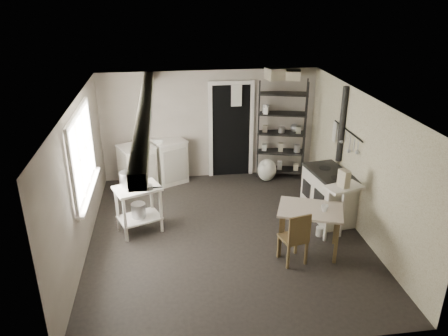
{
  "coord_description": "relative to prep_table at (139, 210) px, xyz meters",
  "views": [
    {
      "loc": [
        -0.9,
        -6.25,
        3.92
      ],
      "look_at": [
        0.0,
        0.3,
        1.1
      ],
      "focal_mm": 35.0,
      "sensor_mm": 36.0,
      "label": 1
    }
  ],
  "objects": [
    {
      "name": "storage_box_b",
      "position": [
        3.1,
        1.9,
        1.59
      ],
      "size": [
        0.36,
        0.34,
        0.19
      ],
      "primitive_type": "cube",
      "rotation": [
        0.0,
        0.0,
        -0.3
      ],
      "color": "#BFB699",
      "rests_on": "shelf_rack"
    },
    {
      "name": "stove",
      "position": [
        3.34,
        0.08,
        0.04
      ],
      "size": [
        0.74,
        1.16,
        0.86
      ],
      "primitive_type": null,
      "rotation": [
        0.0,
        0.0,
        0.13
      ],
      "color": "silver",
      "rests_on": "ground"
    },
    {
      "name": "storage_box_a",
      "position": [
        2.74,
        1.98,
        1.61
      ],
      "size": [
        0.41,
        0.38,
        0.23
      ],
      "primitive_type": "cube",
      "rotation": [
        0.0,
        0.0,
        0.27
      ],
      "color": "#BFB699",
      "rests_on": "shelf_rack"
    },
    {
      "name": "bucket",
      "position": [
        -0.01,
        0.01,
        -0.02
      ],
      "size": [
        0.32,
        0.32,
        0.26
      ],
      "primitive_type": "cylinder",
      "rotation": [
        0.0,
        0.0,
        -0.43
      ],
      "color": "#B3B3B5",
      "rests_on": "prep_table"
    },
    {
      "name": "wallpaper_panel",
      "position": [
        3.68,
        -0.33,
        0.75
      ],
      "size": [
        0.01,
        5.0,
        2.3
      ],
      "primitive_type": null,
      "color": "beige",
      "rests_on": "wall_right"
    },
    {
      "name": "shelf_rack",
      "position": [
        2.94,
        1.96,
        0.55
      ],
      "size": [
        1.07,
        0.64,
        2.11
      ],
      "primitive_type": null,
      "rotation": [
        0.0,
        0.0,
        -0.27
      ],
      "color": "black",
      "rests_on": "ground"
    },
    {
      "name": "oats_box",
      "position": [
        3.25,
        -0.66,
        0.61
      ],
      "size": [
        0.16,
        0.21,
        0.28
      ],
      "primitive_type": "cube",
      "rotation": [
        0.0,
        0.0,
        0.28
      ],
      "color": "#BFB699",
      "rests_on": "side_ledge"
    },
    {
      "name": "wall_front",
      "position": [
        1.44,
        -2.83,
        0.75
      ],
      "size": [
        4.5,
        0.02,
        2.3
      ],
      "primitive_type": "cube",
      "color": "#A2988A",
      "rests_on": "ground"
    },
    {
      "name": "counter_cup",
      "position": [
        -0.08,
        1.79,
        0.57
      ],
      "size": [
        0.15,
        0.15,
        0.1
      ],
      "primitive_type": "imported",
      "rotation": [
        0.0,
        0.0,
        -0.22
      ],
      "color": "white",
      "rests_on": "base_cabinets"
    },
    {
      "name": "base_cabinets",
      "position": [
        0.22,
        1.85,
        0.06
      ],
      "size": [
        1.53,
        1.14,
        0.93
      ],
      "primitive_type": null,
      "rotation": [
        0.0,
        0.0,
        0.44
      ],
      "color": "silver",
      "rests_on": "ground"
    },
    {
      "name": "ceiling_beam",
      "position": [
        0.24,
        -0.33,
        1.8
      ],
      "size": [
        0.18,
        5.0,
        0.18
      ],
      "primitive_type": null,
      "color": "silver",
      "rests_on": "ceiling"
    },
    {
      "name": "shelf_jar",
      "position": [
        2.58,
        1.95,
        0.97
      ],
      "size": [
        0.12,
        0.12,
        0.2
      ],
      "primitive_type": "imported",
      "rotation": [
        0.0,
        0.0,
        -0.42
      ],
      "color": "white",
      "rests_on": "shelf_rack"
    },
    {
      "name": "prep_table",
      "position": [
        0.0,
        0.0,
        0.0
      ],
      "size": [
        0.86,
        0.75,
        0.82
      ],
      "primitive_type": null,
      "rotation": [
        0.0,
        0.0,
        0.39
      ],
      "color": "silver",
      "rests_on": "ground"
    },
    {
      "name": "wall_left",
      "position": [
        -0.81,
        -0.33,
        0.75
      ],
      "size": [
        0.02,
        5.0,
        2.3
      ],
      "primitive_type": "cube",
      "color": "#A2988A",
      "rests_on": "ground"
    },
    {
      "name": "mixing_bowl",
      "position": [
        0.35,
        1.78,
        0.55
      ],
      "size": [
        0.28,
        0.28,
        0.07
      ],
      "primitive_type": "imported",
      "rotation": [
        0.0,
        0.0,
        0.04
      ],
      "color": "white",
      "rests_on": "base_cabinets"
    },
    {
      "name": "wall_back",
      "position": [
        1.44,
        2.17,
        0.75
      ],
      "size": [
        4.5,
        0.02,
        2.3
      ],
      "primitive_type": "cube",
      "color": "#A2988A",
      "rests_on": "ground"
    },
    {
      "name": "work_table",
      "position": [
        2.65,
        -0.93,
        -0.02
      ],
      "size": [
        1.14,
        0.97,
        0.73
      ],
      "primitive_type": null,
      "rotation": [
        0.0,
        0.0,
        -0.36
      ],
      "color": "beige",
      "rests_on": "ground"
    },
    {
      "name": "utensil_rail",
      "position": [
        3.63,
        0.27,
        1.15
      ],
      "size": [
        0.06,
        1.2,
        0.44
      ],
      "primitive_type": null,
      "color": "#B3B3B5",
      "rests_on": "wall_right"
    },
    {
      "name": "table_cup",
      "position": [
        2.83,
        -1.03,
        0.41
      ],
      "size": [
        0.12,
        0.12,
        0.1
      ],
      "primitive_type": "imported",
      "rotation": [
        0.0,
        0.0,
        -0.1
      ],
      "color": "white",
      "rests_on": "work_table"
    },
    {
      "name": "stockpot",
      "position": [
        -0.15,
        0.07,
        0.54
      ],
      "size": [
        0.28,
        0.28,
        0.27
      ],
      "primitive_type": "cylinder",
      "rotation": [
        0.0,
        0.0,
        0.13
      ],
      "color": "#B3B3B5",
      "rests_on": "prep_table"
    },
    {
      "name": "wall_right",
      "position": [
        3.69,
        -0.33,
        0.75
      ],
      "size": [
        0.02,
        5.0,
        2.3
      ],
      "primitive_type": "cube",
      "color": "#A2988A",
      "rests_on": "ground"
    },
    {
      "name": "chair",
      "position": [
        2.32,
        -1.19,
        0.08
      ],
      "size": [
        0.43,
        0.45,
        0.86
      ],
      "primitive_type": null,
      "rotation": [
        0.0,
        0.0,
        0.23
      ],
      "color": "#503D22",
      "rests_on": "ground"
    },
    {
      "name": "ceiling",
      "position": [
        1.44,
        -0.33,
        1.9
      ],
      "size": [
        5.0,
        5.0,
        0.0
      ],
      "primitive_type": "plane",
      "rotation": [
        3.14,
        0.0,
        0.0
      ],
      "color": "silver",
      "rests_on": "wall_back"
    },
    {
      "name": "floor_crock",
      "position": [
        2.98,
        -0.56,
        -0.33
      ],
      "size": [
        0.16,
        0.16,
        0.16
      ],
      "primitive_type": "cylinder",
      "rotation": [
        0.0,
        0.0,
        0.33
      ],
      "color": "white",
      "rests_on": "ground"
    },
    {
      "name": "window",
      "position": [
        -0.78,
        -0.13,
        1.1
      ],
      "size": [
        0.12,
        1.76,
        1.28
      ],
      "primitive_type": null,
      "color": "silver",
      "rests_on": "wall_left"
    },
    {
      "name": "stovepipe",
      "position": [
        3.63,
        0.49,
        1.19
      ],
      "size": [
        0.14,
        0.14,
        1.42
      ],
      "primitive_type": null,
      "rotation": [
        0.0,
        0.0,
        0.28
      ],
      "color": "black",
      "rests_on": "stove"
    },
    {
      "name": "side_ledge",
      "position": [
        3.28,
        -0.64,
        0.03
      ],
      "size": [
        0.68,
        0.49,
        0.94
      ],
      "primitive_type": null,
      "rotation": [
        0.0,
        0.0,
        0.3
      ],
      "color": "silver",
      "rests_on": "ground"
    },
    {
      "name": "doorway",
      "position": [
        1.89,
        2.14,
        0.6
      ],
      "size": [
        0.96,
        0.1,
        2.08
      ],
      "primitive_type": null,
      "color": "silver",
      "rests_on": "ground"
    },
    {
      "name": "flour_sack",
      "position": [
        2.6,
        1.73,
        -0.16
      ],
      "size": [
        0.49,
        0.45,
        0.48
      ],
      "primitive_type": "ellipsoid",
      "rotation": [
        0.0,
        0.0,
        -0.31
      ],
      "color": "beige",
      "rests_on": "ground"
    },
    {
      "name": "floor",
      "position": [
        1.44,
        -0.33,
        -0.4
      ],
      "size": [
        5.0,
        5.0,
        0.0
      ],
      "primitive_type": "plane",
      "color": "black",
      "rests_on": "ground"
    },
    {
      "name": "saucepan",
      "position": [
        0.17,
        -0.1,
        0.45
      ],
      "size": [
        0.2,
        0.2,
        0.1
      ],
      "primitive_type": "cylinder",
      "rotation": [
        0.0,
        0.0,
        0.13
      ],
      "color": "#B3B3B5",
      "rests_on": "prep_table"
    }
  ]
}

